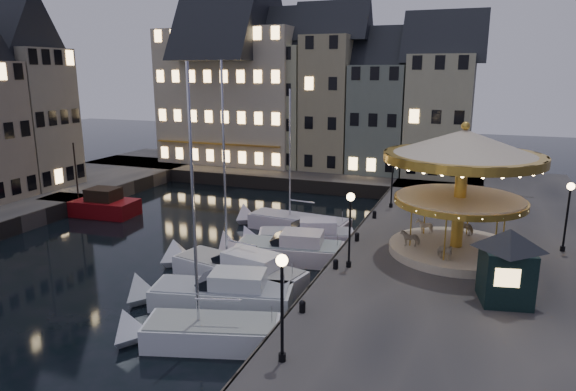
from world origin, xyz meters
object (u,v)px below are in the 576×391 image
at_px(streetlamp_c, 392,173).
at_px(red_fishing_boat, 91,206).
at_px(streetlamp_b, 350,219).
at_px(motorboat_e, 300,238).
at_px(streetlamp_d, 568,207).
at_px(motorboat_f, 292,223).
at_px(motorboat_a, 199,333).
at_px(bollard_b, 336,263).
at_px(streetlamp_a, 282,293).
at_px(bollard_a, 302,306).
at_px(ticket_kiosk, 508,253).
at_px(bollard_c, 357,236).
at_px(motorboat_c, 233,269).
at_px(motorboat_d, 283,250).
at_px(bollard_d, 374,214).
at_px(carousel, 462,169).
at_px(motorboat_b, 214,295).

distance_m(streetlamp_c, red_fishing_boat, 25.02).
height_order(streetlamp_b, motorboat_e, streetlamp_b).
relative_size(streetlamp_d, motorboat_f, 0.36).
height_order(streetlamp_d, motorboat_a, motorboat_a).
relative_size(streetlamp_b, bollard_b, 7.32).
relative_size(streetlamp_b, streetlamp_d, 1.00).
distance_m(streetlamp_a, streetlamp_c, 23.50).
relative_size(bollard_a, ticket_kiosk, 0.14).
height_order(streetlamp_c, red_fishing_boat, red_fishing_boat).
height_order(bollard_c, motorboat_c, motorboat_c).
xyz_separation_m(motorboat_d, motorboat_e, (0.19, 2.72, -0.00)).
relative_size(motorboat_f, red_fishing_boat, 1.36).
xyz_separation_m(bollard_b, bollard_d, (0.00, 10.50, 0.00)).
relative_size(bollard_c, carousel, 0.06).
bearing_deg(streetlamp_d, motorboat_b, -146.10).
bearing_deg(motorboat_b, motorboat_a, -71.33).
bearing_deg(bollard_d, motorboat_e, -133.81).
bearing_deg(motorboat_d, bollard_b, -38.00).
relative_size(bollard_a, motorboat_e, 0.08).
bearing_deg(motorboat_a, streetlamp_d, 43.38).
bearing_deg(bollard_d, streetlamp_d, -14.15).
xyz_separation_m(streetlamp_b, motorboat_c, (-6.49, -1.18, -3.34)).
distance_m(streetlamp_b, carousel, 7.25).
height_order(streetlamp_b, bollard_d, streetlamp_b).
bearing_deg(motorboat_f, motorboat_e, -61.42).
xyz_separation_m(carousel, ticket_kiosk, (2.44, -5.94, -2.70)).
height_order(bollard_d, ticket_kiosk, ticket_kiosk).
xyz_separation_m(bollard_d, carousel, (5.96, -5.73, 4.78)).
bearing_deg(red_fishing_boat, streetlamp_c, 14.55).
xyz_separation_m(streetlamp_a, red_fishing_boat, (-24.01, 17.27, -3.31)).
xyz_separation_m(streetlamp_d, motorboat_f, (-17.97, 2.11, -3.49)).
distance_m(bollard_d, motorboat_a, 18.56).
distance_m(carousel, ticket_kiosk, 6.97).
distance_m(streetlamp_a, motorboat_f, 20.54).
distance_m(bollard_b, motorboat_e, 7.49).
height_order(streetlamp_c, carousel, carousel).
bearing_deg(motorboat_e, motorboat_d, -94.04).
xyz_separation_m(streetlamp_c, bollard_d, (-0.60, -3.50, -2.41)).
height_order(streetlamp_d, red_fishing_boat, red_fishing_boat).
bearing_deg(ticket_kiosk, motorboat_f, 143.33).
height_order(bollard_c, motorboat_b, motorboat_b).
relative_size(motorboat_a, motorboat_e, 1.55).
distance_m(bollard_d, motorboat_e, 6.12).
xyz_separation_m(bollard_b, motorboat_f, (-6.07, 9.61, -1.07)).
bearing_deg(motorboat_b, motorboat_f, 93.40).
relative_size(motorboat_b, carousel, 0.93).
distance_m(streetlamp_a, motorboat_e, 16.70).
height_order(motorboat_a, motorboat_d, motorboat_a).
distance_m(bollard_a, bollard_d, 16.00).
bearing_deg(streetlamp_c, carousel, -59.84).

